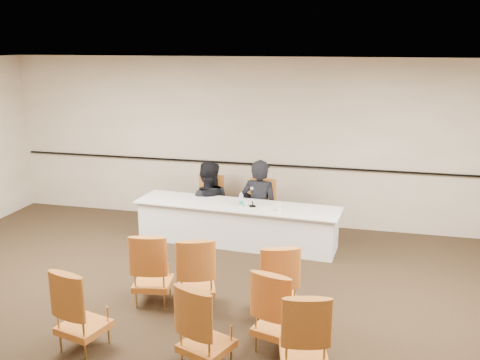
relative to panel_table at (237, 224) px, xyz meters
name	(u,v)px	position (x,y,z in m)	size (l,w,h in m)	color
floor	(205,332)	(0.33, -2.81, -0.34)	(10.00, 10.00, 0.00)	black
ceiling	(200,67)	(0.33, -2.81, 2.66)	(10.00, 10.00, 0.00)	white
wall_back	(271,143)	(0.33, 1.19, 1.16)	(10.00, 0.04, 3.00)	#B6A98F
wall_rail	(270,165)	(0.33, 1.15, 0.76)	(9.80, 0.04, 0.03)	black
panel_table	(237,224)	(0.00, 0.00, 0.00)	(3.38, 0.79, 0.68)	white
panelist_main	(260,211)	(0.28, 0.50, 0.09)	(0.66, 0.43, 1.81)	black
panelist_main_chair	(260,208)	(0.28, 0.50, 0.14)	(0.50, 0.50, 0.95)	#A4511D
panelist_second	(208,210)	(-0.67, 0.56, 0.02)	(0.85, 0.66, 1.75)	black
panelist_second_chair	(208,203)	(-0.67, 0.56, 0.14)	(0.50, 0.50, 0.95)	#A4511D
papers	(271,208)	(0.59, -0.07, 0.34)	(0.30, 0.22, 0.00)	white
microphone	(253,198)	(0.28, -0.06, 0.49)	(0.11, 0.21, 0.30)	black
water_bottle	(241,199)	(0.09, -0.08, 0.45)	(0.07, 0.07, 0.23)	teal
drinking_glass	(247,203)	(0.18, -0.06, 0.39)	(0.06, 0.06, 0.10)	white
coffee_cup	(279,208)	(0.74, -0.22, 0.40)	(0.08, 0.08, 0.13)	white
aud_chair_front_left	(152,267)	(-0.54, -2.24, 0.14)	(0.50, 0.50, 0.95)	#A4511D
aud_chair_front_mid	(196,271)	(0.04, -2.23, 0.14)	(0.50, 0.50, 0.95)	#A4511D
aud_chair_front_right	(277,279)	(1.07, -2.21, 0.14)	(0.50, 0.50, 0.95)	#A4511D
aud_chair_back_left	(82,308)	(-0.84, -3.42, 0.14)	(0.50, 0.50, 0.95)	#A4511D
aud_chair_back_mid	(206,326)	(0.56, -3.46, 0.14)	(0.50, 0.50, 0.95)	#A4511D
aud_chair_back_right	(304,333)	(1.54, -3.36, 0.14)	(0.50, 0.50, 0.95)	#A4511D
aud_chair_extra	(279,309)	(1.21, -2.94, 0.14)	(0.50, 0.50, 0.95)	#A4511D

